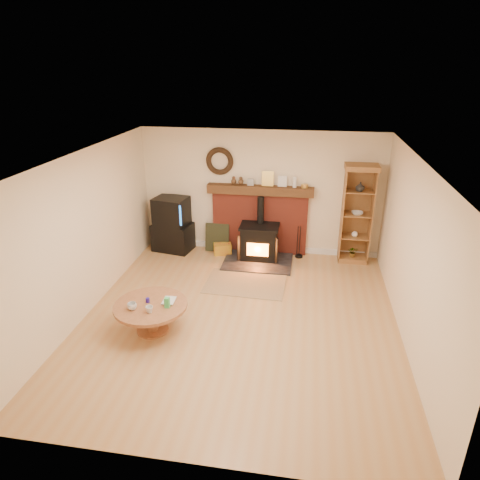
% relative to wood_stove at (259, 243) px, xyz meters
% --- Properties ---
extents(ground, '(5.50, 5.50, 0.00)m').
position_rel_wood_stove_xyz_m(ground, '(-0.04, -2.27, -0.36)').
color(ground, '#B9834D').
rests_on(ground, ground).
extents(room_shell, '(5.02, 5.52, 2.61)m').
position_rel_wood_stove_xyz_m(room_shell, '(-0.06, -2.18, 1.35)').
color(room_shell, beige).
rests_on(room_shell, ground).
extents(chimney_breast, '(2.20, 0.22, 1.78)m').
position_rel_wood_stove_xyz_m(chimney_breast, '(-0.04, 0.39, 0.44)').
color(chimney_breast, '#9C3627').
rests_on(chimney_breast, ground).
extents(wood_stove, '(1.40, 1.00, 1.30)m').
position_rel_wood_stove_xyz_m(wood_stove, '(0.00, 0.00, 0.00)').
color(wood_stove, black).
rests_on(wood_stove, ground).
extents(area_rug, '(1.50, 1.06, 0.01)m').
position_rel_wood_stove_xyz_m(area_rug, '(-0.12, -1.11, -0.36)').
color(area_rug, brown).
rests_on(area_rug, ground).
extents(tv_unit, '(0.90, 0.70, 1.19)m').
position_rel_wood_stove_xyz_m(tv_unit, '(-1.91, 0.19, 0.21)').
color(tv_unit, black).
rests_on(tv_unit, ground).
extents(curio_cabinet, '(0.65, 0.47, 2.02)m').
position_rel_wood_stove_xyz_m(curio_cabinet, '(1.93, 0.28, 0.65)').
color(curio_cabinet, brown).
rests_on(curio_cabinet, ground).
extents(firelog_box, '(0.42, 0.32, 0.23)m').
position_rel_wood_stove_xyz_m(firelog_box, '(-0.80, 0.13, -0.25)').
color(firelog_box, yellow).
rests_on(firelog_box, ground).
extents(leaning_painting, '(0.52, 0.14, 0.62)m').
position_rel_wood_stove_xyz_m(leaning_painting, '(-0.95, 0.28, -0.05)').
color(leaning_painting, black).
rests_on(leaning_painting, ground).
extents(fire_tools, '(0.16, 0.16, 0.70)m').
position_rel_wood_stove_xyz_m(fire_tools, '(0.83, 0.23, -0.26)').
color(fire_tools, black).
rests_on(fire_tools, ground).
extents(coffee_table, '(1.11, 1.11, 0.63)m').
position_rel_wood_stove_xyz_m(coffee_table, '(-1.31, -2.82, 0.02)').
color(coffee_table, brown).
rests_on(coffee_table, ground).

